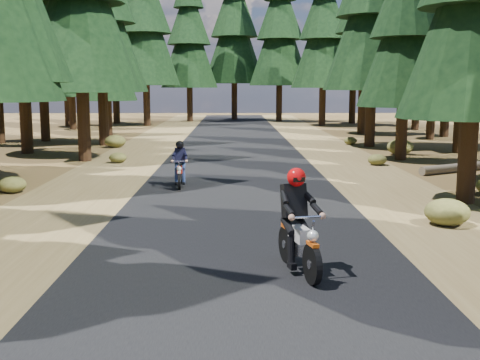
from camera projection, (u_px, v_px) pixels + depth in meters
The scene contains 8 objects.
ground at pixel (241, 248), 11.57m from camera, with size 120.00×120.00×0.00m, color #413117.
road at pixel (238, 200), 16.50m from camera, with size 6.00×100.00×0.01m, color black.
shoulder_l at pixel (71, 200), 16.45m from camera, with size 3.20×100.00×0.01m, color brown.
shoulder_r at pixel (405, 199), 16.56m from camera, with size 3.20×100.00×0.01m, color brown.
log_near at pixel (476, 166), 22.42m from camera, with size 0.32×0.32×5.77m, color #4C4233.
understory_shrubs at pixel (281, 170), 20.44m from camera, with size 15.13×30.24×0.71m.
rider_lead at pixel (299, 239), 9.94m from camera, with size 1.02×2.03×1.74m.
rider_follow at pixel (180, 172), 18.52m from camera, with size 0.55×1.61×1.42m.
Camera 1 is at (-0.15, -11.22, 3.08)m, focal length 45.00 mm.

